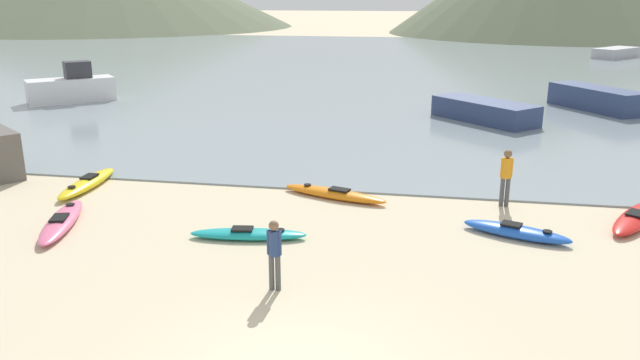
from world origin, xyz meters
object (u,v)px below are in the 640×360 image
object	(u,v)px
moored_boat_0	(616,53)
person_near_foreground	(274,251)
kayak_on_sand_1	(62,221)
moored_boat_1	(596,99)
kayak_on_sand_4	(248,234)
moored_boat_2	(72,88)
moored_boat_3	(484,111)
kayak_on_sand_0	(334,194)
kayak_on_sand_5	(637,217)
person_near_waterline	(506,174)
kayak_on_sand_2	(87,183)
kayak_on_sand_3	(516,231)

from	to	relation	value
moored_boat_0	person_near_foreground	bearing A→B (deg)	-110.92
kayak_on_sand_1	moored_boat_1	world-z (taller)	moored_boat_1
kayak_on_sand_1	kayak_on_sand_4	world-z (taller)	kayak_on_sand_1
moored_boat_2	moored_boat_3	distance (m)	23.05
kayak_on_sand_1	moored_boat_0	xyz separation A→B (m)	(26.93, 50.25, 0.38)
kayak_on_sand_0	kayak_on_sand_1	size ratio (longest dim) A/B	0.99
kayak_on_sand_1	kayak_on_sand_5	xyz separation A→B (m)	(15.63, 3.14, 0.00)
kayak_on_sand_4	person_near_waterline	xyz separation A→B (m)	(6.81, 3.85, 0.87)
kayak_on_sand_2	moored_boat_1	bearing A→B (deg)	41.82
kayak_on_sand_0	kayak_on_sand_3	bearing A→B (deg)	-24.11
kayak_on_sand_0	person_near_waterline	world-z (taller)	person_near_waterline
kayak_on_sand_3	kayak_on_sand_5	bearing A→B (deg)	26.62
kayak_on_sand_0	person_near_waterline	xyz separation A→B (m)	(5.12, 0.16, 0.85)
kayak_on_sand_3	kayak_on_sand_5	xyz separation A→B (m)	(3.45, 1.73, -0.00)
person_near_foreground	moored_boat_0	bearing A→B (deg)	69.08
person_near_waterline	moored_boat_0	distance (m)	48.67
kayak_on_sand_5	moored_boat_0	distance (m)	48.45
kayak_on_sand_0	person_near_waterline	distance (m)	5.19
kayak_on_sand_2	kayak_on_sand_5	distance (m)	16.78
kayak_on_sand_4	moored_boat_1	bearing A→B (deg)	57.68
moored_boat_3	person_near_foreground	bearing A→B (deg)	-106.39
person_near_waterline	moored_boat_1	size ratio (longest dim) A/B	0.32
moored_boat_3	kayak_on_sand_2	bearing A→B (deg)	-135.44
kayak_on_sand_4	moored_boat_0	distance (m)	54.66
moored_boat_3	moored_boat_2	bearing A→B (deg)	176.16
person_near_waterline	moored_boat_0	xyz separation A→B (m)	(14.82, 46.35, -0.47)
kayak_on_sand_0	moored_boat_3	world-z (taller)	moored_boat_3
person_near_waterline	kayak_on_sand_0	bearing A→B (deg)	-178.20
moored_boat_2	kayak_on_sand_5	bearing A→B (deg)	-29.84
kayak_on_sand_5	person_near_foreground	world-z (taller)	person_near_foreground
kayak_on_sand_0	kayak_on_sand_1	distance (m)	7.92
moored_boat_1	person_near_waterline	bearing A→B (deg)	-110.58
kayak_on_sand_2	person_near_waterline	size ratio (longest dim) A/B	1.99
kayak_on_sand_4	person_near_waterline	world-z (taller)	person_near_waterline
kayak_on_sand_5	moored_boat_3	size ratio (longest dim) A/B	0.67
moored_boat_0	kayak_on_sand_5	bearing A→B (deg)	-103.49
kayak_on_sand_5	moored_boat_0	world-z (taller)	moored_boat_0
kayak_on_sand_2	person_near_foreground	distance (m)	9.90
kayak_on_sand_0	kayak_on_sand_1	xyz separation A→B (m)	(-6.98, -3.74, 0.00)
kayak_on_sand_4	person_near_waterline	bearing A→B (deg)	29.46
kayak_on_sand_4	moored_boat_1	xyz separation A→B (m)	(13.20, 20.85, 0.53)
kayak_on_sand_3	person_near_waterline	distance (m)	2.63
moored_boat_3	person_near_waterline	bearing A→B (deg)	-91.22
kayak_on_sand_1	person_near_foreground	xyz separation A→B (m)	(6.70, -2.65, 0.76)
kayak_on_sand_3	moored_boat_3	distance (m)	15.24
kayak_on_sand_0	kayak_on_sand_4	bearing A→B (deg)	-114.64
kayak_on_sand_0	kayak_on_sand_5	world-z (taller)	kayak_on_sand_5
kayak_on_sand_0	person_near_waterline	bearing A→B (deg)	1.80
kayak_on_sand_2	person_near_foreground	size ratio (longest dim) A/B	2.18
kayak_on_sand_1	kayak_on_sand_4	size ratio (longest dim) A/B	1.15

